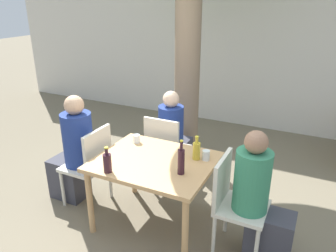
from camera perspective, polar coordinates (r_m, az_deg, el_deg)
name	(u,v)px	position (r m, az deg, el deg)	size (l,w,h in m)	color
ground_plane	(156,222)	(3.62, -2.17, -16.39)	(30.00, 30.00, 0.00)	#706651
cafe_building_wall	(242,47)	(5.94, 12.82, 13.22)	(10.00, 0.08, 2.80)	beige
dining_table_front	(155,168)	(3.26, -2.33, -7.36)	(1.13, 0.93, 0.74)	tan
patio_chair_0	(91,162)	(3.72, -13.31, -6.12)	(0.44, 0.44, 0.93)	beige
patio_chair_1	(233,199)	(3.08, 11.29, -12.35)	(0.44, 0.44, 0.93)	beige
patio_chair_2	(166,147)	(3.96, -0.42, -3.71)	(0.44, 0.44, 0.93)	beige
person_seated_0	(74,155)	(3.84, -16.09, -4.82)	(0.56, 0.33, 1.27)	#383842
person_seated_1	(260,205)	(3.04, 15.77, -13.12)	(0.56, 0.31, 1.22)	#383842
person_seated_2	(174,140)	(4.16, 1.07, -2.48)	(0.31, 0.55, 1.20)	#383842
oil_cruet_0	(197,150)	(3.20, 4.99, -4.23)	(0.08, 0.08, 0.24)	gold
wine_bottle_1	(107,162)	(3.01, -10.52, -6.25)	(0.08, 0.08, 0.25)	#331923
wine_bottle_2	(181,161)	(2.92, 2.30, -6.09)	(0.06, 0.06, 0.33)	#331923
drinking_glass_0	(137,139)	(3.58, -5.50, -2.20)	(0.08, 0.08, 0.09)	white
drinking_glass_1	(206,155)	(3.21, 6.63, -5.08)	(0.07, 0.07, 0.10)	white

